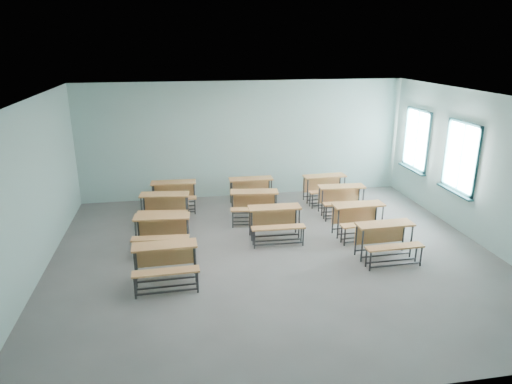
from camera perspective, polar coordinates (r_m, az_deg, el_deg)
room at (r=8.93m, az=2.96°, el=1.42°), size 9.04×8.04×3.24m
desk_unit_r0c0 at (r=8.41m, az=-11.26°, el=-8.19°), size 1.18×0.80×0.72m
desk_unit_r0c2 at (r=9.52m, az=15.99°, el=-5.33°), size 1.18×0.80×0.72m
desk_unit_r1c0 at (r=9.74m, az=-11.68°, el=-4.45°), size 1.21×0.86×0.72m
desk_unit_r1c1 at (r=10.06m, az=2.43°, el=-3.30°), size 1.18×0.81×0.72m
desk_unit_r1c2 at (r=10.47m, az=12.85°, el=-2.88°), size 1.19×0.82×0.72m
desk_unit_r2c0 at (r=11.11m, az=-11.40°, el=-1.54°), size 1.24×0.91×0.72m
desk_unit_r2c1 at (r=11.08m, az=-0.20°, el=-1.21°), size 1.25×0.92×0.72m
desk_unit_r2c2 at (r=11.68m, az=10.75°, el=-0.50°), size 1.20×0.84×0.72m
desk_unit_r3c0 at (r=12.01m, az=-10.25°, el=0.06°), size 1.18×0.82×0.72m
desk_unit_r3c1 at (r=12.13m, az=-0.56°, el=0.54°), size 1.16×0.79×0.72m
desk_unit_r3c2 at (r=12.53m, az=8.70°, el=0.91°), size 1.20×0.83×0.72m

